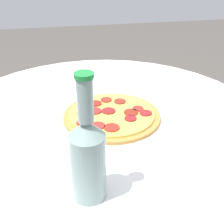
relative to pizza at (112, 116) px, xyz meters
The scene contains 3 objects.
table 0.16m from the pizza, 95.42° to the right, with size 1.01×1.01×0.71m.
pizza is the anchor object (origin of this frame).
beer_bottle 0.33m from the pizza, 19.04° to the right, with size 0.07×0.07×0.27m.
Camera 1 is at (0.78, -0.12, 1.18)m, focal length 50.00 mm.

